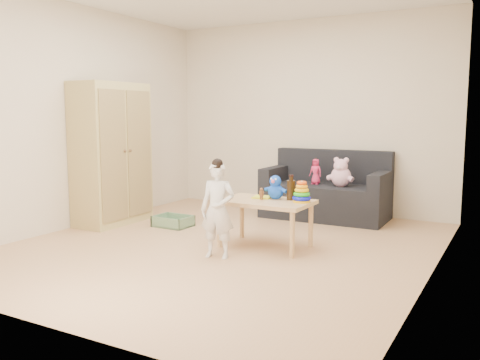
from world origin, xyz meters
The scene contains 13 objects.
room centered at (0.00, 0.00, 1.30)m, with size 4.50×4.50×4.50m.
wardrobe centered at (-1.75, 0.28, 0.85)m, with size 0.47×0.95×1.70m, color tan.
sofa centered at (0.43, 1.82, 0.22)m, with size 1.55×0.78×0.44m, color black.
play_table centered at (0.39, 0.16, 0.24)m, with size 0.91×0.58×0.48m, color tan.
storage_bin centered at (-0.99, 0.47, 0.06)m, with size 0.43×0.32×0.13m, color #648963, non-canonical shape.
toddler centered at (0.17, -0.39, 0.44)m, with size 0.33×0.22×0.88m, color silver.
pink_bear centered at (0.66, 1.74, 0.59)m, with size 0.27×0.23×0.31m, color #FFBBD8, non-canonical shape.
doll centered at (0.31, 1.78, 0.60)m, with size 0.16×0.11×0.32m, color #F02D62.
ring_stacker centered at (0.75, 0.23, 0.56)m, with size 0.18×0.18×0.21m.
brown_bottle centered at (0.61, 0.30, 0.59)m, with size 0.09×0.09×0.25m.
blue_plush centered at (0.45, 0.27, 0.60)m, with size 0.20×0.16×0.25m, color blue, non-canonical shape.
wooden_figure centered at (0.35, 0.16, 0.54)m, with size 0.05×0.04×0.12m, color brown, non-canonical shape.
yellow_book centered at (0.30, 0.27, 0.49)m, with size 0.18×0.18×0.01m, color #FAFF1A.
Camera 1 is at (2.59, -4.33, 1.33)m, focal length 38.00 mm.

